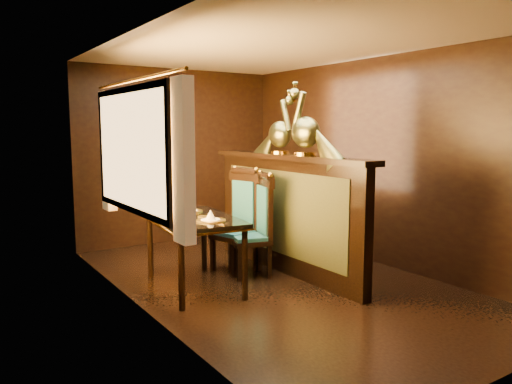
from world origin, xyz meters
TOP-DOWN VIEW (x-y plane):
  - ground at (0.00, 0.00)m, footprint 5.00×5.00m
  - room_shell at (-0.09, 0.02)m, footprint 3.04×5.04m
  - partition at (0.32, 0.30)m, footprint 0.26×2.70m
  - dining_table at (-0.83, 0.34)m, footprint 0.93×1.36m
  - chair_left at (-0.00, 0.36)m, footprint 0.52×0.54m
  - chair_right at (-0.04, 0.69)m, footprint 0.53×0.54m
  - peacock_left at (0.33, -0.05)m, footprint 0.25×0.67m
  - peacock_right at (0.33, 0.42)m, footprint 0.23×0.60m

SIDE VIEW (x-z plane):
  - ground at x=0.00m, z-range 0.00..0.00m
  - chair_left at x=0.00m, z-range 0.02..1.21m
  - chair_right at x=-0.04m, z-range 0.03..1.24m
  - dining_table at x=-0.83m, z-range 0.21..1.16m
  - partition at x=0.32m, z-range 0.03..1.39m
  - room_shell at x=-0.09m, z-range 0.32..2.84m
  - peacock_right at x=0.33m, z-range 1.36..2.07m
  - peacock_left at x=0.33m, z-range 1.36..2.16m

